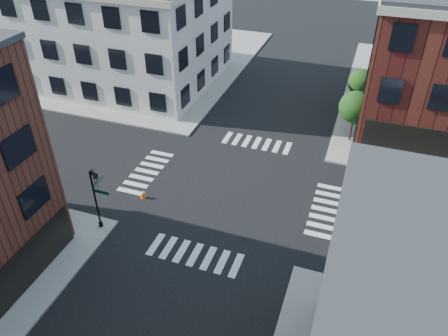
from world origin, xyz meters
TOP-DOWN VIEW (x-y plane):
  - ground at (0.00, 0.00)m, footprint 120.00×120.00m
  - sidewalk_nw at (-21.00, 21.00)m, footprint 30.00×30.00m
  - building_nw at (-19.00, 16.00)m, footprint 22.00×16.00m
  - tree_near at (7.56, 9.98)m, footprint 2.69×2.69m
  - tree_far at (7.56, 15.98)m, footprint 2.43×2.43m
  - signal_pole at (-6.72, -6.68)m, footprint 1.29×1.24m
  - box_truck at (13.89, -1.80)m, footprint 9.20×2.93m
  - traffic_cone at (-5.70, -3.01)m, footprint 0.47×0.47m

SIDE VIEW (x-z plane):
  - ground at x=0.00m, z-range 0.00..0.00m
  - sidewalk_nw at x=-21.00m, z-range 0.00..0.15m
  - traffic_cone at x=-5.70m, z-range -0.01..0.65m
  - box_truck at x=13.89m, z-range 0.08..4.23m
  - signal_pole at x=-6.72m, z-range 0.56..5.16m
  - tree_far at x=7.56m, z-range 0.84..4.91m
  - tree_near at x=7.56m, z-range 0.91..5.41m
  - building_nw at x=-19.00m, z-range 0.00..11.00m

